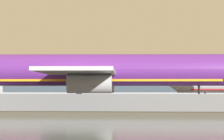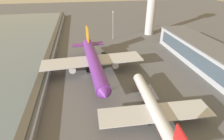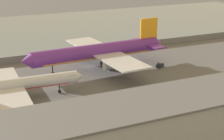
% 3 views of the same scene
% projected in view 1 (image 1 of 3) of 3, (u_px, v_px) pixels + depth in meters
% --- Properties ---
extents(ground_plane, '(500.00, 500.00, 0.00)m').
position_uv_depth(ground_plane, '(106.00, 110.00, 86.87)').
color(ground_plane, '#565659').
extents(shoreline_seawall, '(320.00, 3.00, 0.50)m').
position_uv_depth(shoreline_seawall, '(92.00, 114.00, 66.45)').
color(shoreline_seawall, '#474238').
rests_on(shoreline_seawall, ground).
extents(perimeter_fence, '(280.00, 0.10, 2.72)m').
position_uv_depth(perimeter_fence, '(96.00, 104.00, 70.98)').
color(perimeter_fence, slate).
rests_on(perimeter_fence, ground).
extents(cargo_jet_purple, '(56.01, 47.77, 16.97)m').
position_uv_depth(cargo_jet_purple, '(95.00, 71.00, 91.63)').
color(cargo_jet_purple, '#602889').
rests_on(cargo_jet_purple, ground).
extents(terminal_building, '(98.56, 16.60, 11.46)m').
position_uv_depth(terminal_building, '(170.00, 81.00, 147.18)').
color(terminal_building, '#9EA3AD').
rests_on(terminal_building, ground).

